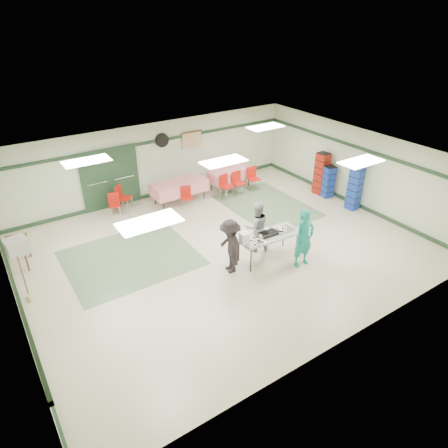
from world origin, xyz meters
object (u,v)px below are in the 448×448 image
chair_d (186,195)px  broom (23,277)px  dining_table_b (179,187)px  chair_loose_a (122,195)px  office_printer (17,246)px  chair_c (253,176)px  dining_table_a (230,174)px  crate_stack_blue_a (328,182)px  serving_table (269,236)px  printer_table (15,245)px  chair_loose_b (114,202)px  crate_stack_red (321,173)px  volunteer_dark (230,246)px  chair_b (225,184)px  chair_a (238,180)px  volunteer_teal (304,238)px  crate_stack_blue_b (355,186)px  volunteer_grey (256,227)px

chair_d → broom: 6.01m
dining_table_b → broom: 6.28m
chair_loose_a → office_printer: (-3.57, -2.27, 0.38)m
chair_c → office_printer: (-8.39, -1.24, 0.40)m
dining_table_a → crate_stack_blue_a: 3.65m
serving_table → broom: 6.24m
crate_stack_blue_a → printer_table: crate_stack_blue_a is taller
chair_loose_b → crate_stack_blue_a: size_ratio=0.67×
crate_stack_red → volunteer_dark: bearing=-157.9°
chair_c → broom: bearing=-159.8°
serving_table → chair_b: chair_b is taller
broom → dining_table_b: bearing=15.2°
dining_table_a → crate_stack_blue_a: crate_stack_blue_a is taller
printer_table → chair_loose_a: bearing=37.7°
chair_b → chair_loose_b: chair_b is taller
chair_b → chair_loose_a: size_ratio=0.94×
crate_stack_red → broom: (-10.38, -0.56, -0.14)m
dining_table_b → chair_a: 2.22m
chair_c → dining_table_a: bearing=144.4°
chair_b → printer_table: bearing=176.2°
chair_d → chair_loose_a: size_ratio=0.87×
volunteer_teal → chair_b: bearing=83.4°
dining_table_b → chair_loose_a: (-1.97, 0.47, -0.00)m
chair_d → crate_stack_blue_b: (4.80, -3.24, 0.37)m
dining_table_a → crate_stack_red: (2.55, -2.24, 0.22)m
volunteer_dark → dining_table_b: 4.62m
chair_c → crate_stack_blue_b: 3.78m
volunteer_grey → volunteer_dark: 1.32m
chair_d → crate_stack_red: (4.80, -1.66, 0.30)m
chair_loose_b → dining_table_b: bearing=7.4°
chair_b → broom: size_ratio=0.70×
dining_table_b → crate_stack_red: 5.26m
dining_table_b → chair_loose_a: 2.03m
serving_table → crate_stack_red: (4.41, 2.37, 0.08)m
serving_table → crate_stack_blue_a: (4.41, 2.00, -0.12)m
crate_stack_blue_a → office_printer: size_ratio=2.28×
crate_stack_blue_a → broom: bearing=-179.0°
dining_table_b → chair_d: chair_d is taller
chair_c → printer_table: size_ratio=0.92×
volunteer_grey → chair_loose_b: bearing=-44.1°
printer_table → crate_stack_blue_b: bearing=-1.1°
serving_table → chair_d: size_ratio=2.29×
chair_loose_a → crate_stack_red: 7.25m
volunteer_dark → chair_a: (3.03, 3.96, -0.24)m
crate_stack_blue_b → printer_table: bearing=165.5°
office_printer → broom: 1.04m
volunteer_dark → serving_table: bearing=96.4°
broom → chair_loose_b: bearing=31.6°
chair_b → chair_loose_a: chair_loose_a is taller
chair_c → chair_loose_a: 4.93m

